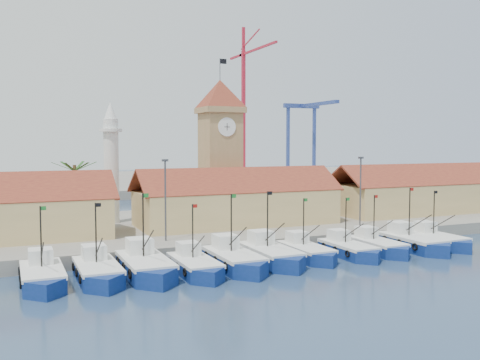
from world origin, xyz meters
name	(u,v)px	position (x,y,z in m)	size (l,w,h in m)	color
ground	(316,267)	(0.00, 0.00, 0.00)	(400.00, 400.00, 0.00)	#1C2E4D
quay	(226,225)	(0.00, 24.00, 0.75)	(140.00, 32.00, 1.50)	gray
terminal	(113,182)	(0.00, 110.00, 1.00)	(240.00, 80.00, 2.00)	gray
boat_0	(43,278)	(-25.36, 3.28, 0.75)	(3.49, 9.55, 7.23)	navy
boat_1	(98,273)	(-20.73, 2.98, 0.76)	(3.54, 9.70, 7.34)	navy
boat_2	(146,268)	(-16.41, 2.95, 0.83)	(3.90, 10.67, 8.08)	navy
boat_3	(196,267)	(-11.98, 1.84, 0.72)	(3.34, 9.15, 6.92)	navy
boat_4	(235,261)	(-7.77, 2.37, 0.80)	(3.72, 10.18, 7.71)	navy
boat_5	(272,256)	(-3.45, 3.01, 0.80)	(3.75, 10.28, 7.78)	navy
boat_6	(307,253)	(0.98, 3.38, 0.70)	(3.27, 8.97, 6.79)	navy
boat_7	(350,250)	(5.91, 2.73, 0.69)	(3.24, 8.87, 6.71)	navy
boat_8	(378,247)	(9.92, 3.02, 0.71)	(3.29, 9.02, 6.82)	navy
boat_9	(414,243)	(14.72, 2.64, 0.78)	(3.64, 9.98, 7.55)	navy
boat_10	(438,241)	(18.68, 2.99, 0.72)	(3.38, 9.27, 7.01)	navy
hall_center	(237,206)	(0.00, 20.00, 3.99)	(27.04, 10.13, 7.61)	tan
hall_right	(424,196)	(32.00, 20.00, 3.99)	(31.20, 10.13, 7.61)	tan
clock_tower	(220,145)	(0.00, 26.00, 11.96)	(5.80, 5.80, 22.70)	tan
minaret	(111,162)	(-15.00, 28.00, 9.73)	(3.00, 3.00, 16.30)	silver
palm_tree	(75,190)	(-20.00, 26.00, 6.25)	(5.60, 5.03, 8.39)	brown
lamp_posts	(267,192)	(0.50, 12.00, 6.48)	(80.70, 0.25, 9.03)	#3F3F44
crane_red_right	(245,94)	(38.74, 103.80, 26.98)	(1.00, 31.70, 45.18)	#B31B2F
gantry	(307,119)	(62.00, 106.65, 20.04)	(13.00, 22.00, 23.20)	#2D418A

